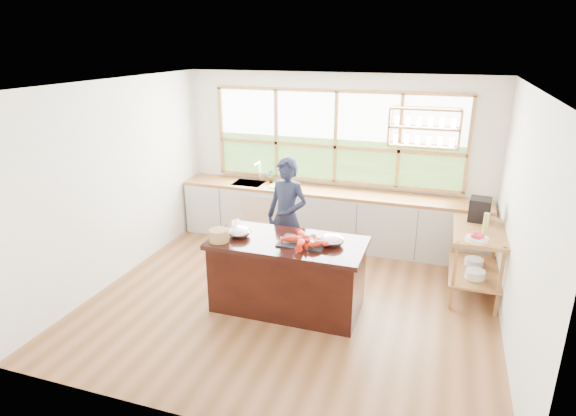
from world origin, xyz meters
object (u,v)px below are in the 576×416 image
at_px(island, 288,274).
at_px(wicker_basket, 219,235).
at_px(espresso_machine, 480,209).
at_px(cook, 287,217).

xyz_separation_m(island, wicker_basket, (-0.77, -0.27, 0.52)).
bearing_deg(wicker_basket, island, 19.11).
bearing_deg(island, espresso_machine, 33.72).
relative_size(cook, espresso_machine, 5.53).
relative_size(espresso_machine, wicker_basket, 1.31).
distance_m(cook, espresso_machine, 2.57).
bearing_deg(wicker_basket, espresso_machine, 30.29).
bearing_deg(espresso_machine, cook, -161.29).
bearing_deg(espresso_machine, wicker_basket, -142.85).
distance_m(espresso_machine, wicker_basket, 3.43).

